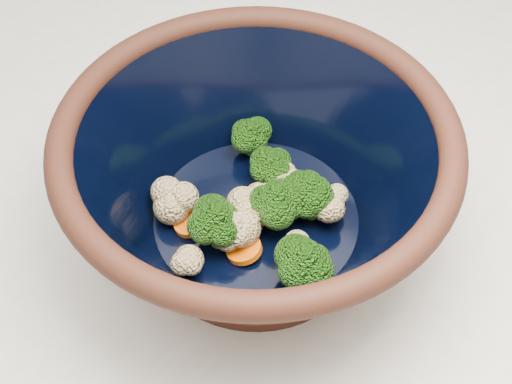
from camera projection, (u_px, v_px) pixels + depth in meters
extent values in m
cylinder|color=black|center=(256.00, 234.00, 0.67)|extent=(0.20, 0.20, 0.01)
torus|color=black|center=(256.00, 137.00, 0.57)|extent=(0.34, 0.34, 0.02)
cylinder|color=black|center=(256.00, 218.00, 0.65)|extent=(0.19, 0.19, 0.00)
cylinder|color=#608442|center=(271.00, 178.00, 0.67)|extent=(0.01, 0.01, 0.02)
ellipsoid|color=#246012|center=(271.00, 163.00, 0.65)|extent=(0.04, 0.04, 0.03)
cylinder|color=#608442|center=(293.00, 209.00, 0.64)|extent=(0.01, 0.01, 0.02)
ellipsoid|color=#246012|center=(294.00, 193.00, 0.63)|extent=(0.04, 0.04, 0.03)
cylinder|color=#608442|center=(251.00, 147.00, 0.69)|extent=(0.01, 0.01, 0.02)
ellipsoid|color=#246012|center=(251.00, 132.00, 0.68)|extent=(0.04, 0.04, 0.03)
cylinder|color=#608442|center=(275.00, 217.00, 0.64)|extent=(0.01, 0.01, 0.02)
ellipsoid|color=#246012|center=(276.00, 199.00, 0.62)|extent=(0.04, 0.04, 0.04)
cylinder|color=#608442|center=(218.00, 236.00, 0.62)|extent=(0.01, 0.01, 0.02)
ellipsoid|color=#246012|center=(217.00, 218.00, 0.60)|extent=(0.04, 0.04, 0.04)
cylinder|color=#608442|center=(306.00, 205.00, 0.64)|extent=(0.01, 0.01, 0.02)
ellipsoid|color=#246012|center=(308.00, 187.00, 0.63)|extent=(0.04, 0.04, 0.04)
cylinder|color=#608442|center=(312.00, 210.00, 0.64)|extent=(0.01, 0.01, 0.02)
ellipsoid|color=#246012|center=(313.00, 196.00, 0.63)|extent=(0.03, 0.03, 0.03)
cylinder|color=#608442|center=(304.00, 277.00, 0.59)|extent=(0.01, 0.01, 0.02)
ellipsoid|color=#246012|center=(306.00, 259.00, 0.57)|extent=(0.05, 0.05, 0.04)
sphere|color=beige|center=(189.00, 260.00, 0.60)|extent=(0.03, 0.03, 0.03)
sphere|color=beige|center=(290.00, 185.00, 0.65)|extent=(0.03, 0.03, 0.03)
sphere|color=beige|center=(242.00, 228.00, 0.62)|extent=(0.03, 0.03, 0.03)
sphere|color=beige|center=(298.00, 256.00, 0.60)|extent=(0.03, 0.03, 0.03)
sphere|color=beige|center=(265.00, 207.00, 0.64)|extent=(0.03, 0.03, 0.03)
sphere|color=beige|center=(257.00, 207.00, 0.64)|extent=(0.03, 0.03, 0.03)
sphere|color=beige|center=(230.00, 234.00, 0.62)|extent=(0.03, 0.03, 0.03)
sphere|color=beige|center=(326.00, 204.00, 0.64)|extent=(0.03, 0.03, 0.03)
sphere|color=beige|center=(172.00, 207.00, 0.64)|extent=(0.03, 0.03, 0.03)
sphere|color=beige|center=(277.00, 201.00, 0.64)|extent=(0.03, 0.03, 0.03)
sphere|color=beige|center=(255.00, 205.00, 0.64)|extent=(0.03, 0.03, 0.03)
sphere|color=beige|center=(255.00, 205.00, 0.64)|extent=(0.03, 0.03, 0.03)
cylinder|color=orange|center=(244.00, 250.00, 0.62)|extent=(0.03, 0.03, 0.01)
cylinder|color=orange|center=(222.00, 230.00, 0.63)|extent=(0.03, 0.03, 0.01)
cylinder|color=orange|center=(189.00, 224.00, 0.64)|extent=(0.03, 0.03, 0.01)
cylinder|color=orange|center=(250.00, 221.00, 0.64)|extent=(0.03, 0.03, 0.01)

